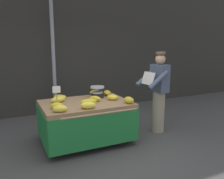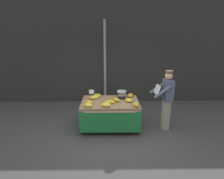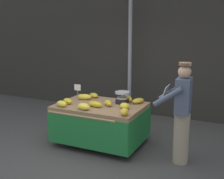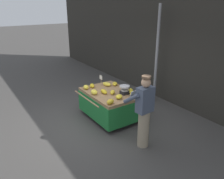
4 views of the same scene
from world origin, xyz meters
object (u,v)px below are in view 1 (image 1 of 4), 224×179
(price_sign, at_px, (56,91))
(banana_bunch_7, at_px, (96,93))
(banana_bunch_4, at_px, (89,102))
(banana_bunch_6, at_px, (129,100))
(banana_cart, at_px, (86,113))
(weighing_scale, at_px, (97,92))
(banana_bunch_5, at_px, (60,97))
(banana_bunch_0, at_px, (107,93))
(banana_bunch_8, at_px, (112,97))
(banana_bunch_2, at_px, (88,105))
(banana_bunch_1, at_px, (95,99))
(street_pole, at_px, (53,57))
(banana_bunch_10, at_px, (57,106))
(banana_bunch_3, at_px, (60,109))
(vendor_person, at_px, (158,92))
(banana_bunch_9, at_px, (58,99))

(price_sign, xyz_separation_m, banana_bunch_7, (0.91, 0.41, -0.19))
(banana_bunch_4, height_order, banana_bunch_6, banana_bunch_6)
(banana_cart, xyz_separation_m, weighing_scale, (0.34, 0.25, 0.33))
(banana_bunch_5, xyz_separation_m, banana_bunch_7, (0.76, 0.00, 0.01))
(weighing_scale, height_order, banana_bunch_0, weighing_scale)
(banana_bunch_8, bearing_deg, banana_bunch_2, -149.35)
(banana_bunch_1, relative_size, banana_bunch_5, 0.92)
(street_pole, xyz_separation_m, banana_bunch_10, (-0.42, -2.14, -0.71))
(banana_bunch_3, bearing_deg, banana_bunch_10, 91.97)
(banana_bunch_7, bearing_deg, banana_bunch_6, -70.80)
(banana_bunch_0, xyz_separation_m, banana_bunch_3, (-1.20, -0.83, 0.01))
(banana_bunch_8, bearing_deg, weighing_scale, 120.37)
(banana_bunch_8, height_order, banana_bunch_10, banana_bunch_10)
(street_pole, xyz_separation_m, banana_bunch_0, (0.80, -1.51, -0.72))
(banana_cart, xyz_separation_m, vendor_person, (1.58, -0.13, 0.29))
(banana_bunch_3, distance_m, banana_bunch_7, 1.31)
(banana_bunch_0, bearing_deg, banana_bunch_6, -85.47)
(banana_bunch_3, distance_m, banana_bunch_8, 1.18)
(banana_bunch_9, bearing_deg, banana_bunch_10, -105.59)
(banana_bunch_8, bearing_deg, banana_bunch_4, -166.58)
(banana_bunch_10, bearing_deg, banana_bunch_2, -23.15)
(banana_bunch_2, relative_size, banana_bunch_5, 1.00)
(banana_bunch_0, relative_size, banana_bunch_8, 1.29)
(banana_bunch_4, bearing_deg, banana_bunch_2, -111.86)
(price_sign, height_order, vendor_person, vendor_person)
(price_sign, height_order, banana_bunch_3, price_sign)
(banana_bunch_1, bearing_deg, price_sign, 175.16)
(street_pole, height_order, banana_bunch_6, street_pole)
(banana_bunch_1, xyz_separation_m, banana_bunch_5, (-0.56, 0.46, -0.01))
(weighing_scale, height_order, banana_bunch_5, weighing_scale)
(banana_bunch_0, xyz_separation_m, vendor_person, (0.96, -0.52, 0.03))
(banana_bunch_0, height_order, banana_bunch_10, banana_bunch_10)
(banana_bunch_1, distance_m, banana_bunch_7, 0.51)
(banana_bunch_3, relative_size, banana_bunch_4, 0.80)
(weighing_scale, bearing_deg, banana_bunch_3, -143.11)
(banana_bunch_8, relative_size, banana_bunch_9, 0.77)
(price_sign, xyz_separation_m, banana_bunch_5, (0.15, 0.40, -0.20))
(banana_bunch_5, xyz_separation_m, vendor_person, (1.96, -0.56, 0.03))
(banana_bunch_3, bearing_deg, street_pole, 80.11)
(banana_bunch_5, height_order, banana_bunch_9, banana_bunch_9)
(banana_bunch_2, height_order, vendor_person, vendor_person)
(price_sign, height_order, banana_bunch_5, price_sign)
(banana_bunch_5, relative_size, vendor_person, 0.15)
(banana_bunch_10, bearing_deg, banana_bunch_6, -8.98)
(banana_bunch_3, xyz_separation_m, banana_bunch_5, (0.20, 0.87, -0.01))
(banana_bunch_3, distance_m, banana_bunch_5, 0.90)
(banana_bunch_9, bearing_deg, banana_bunch_2, -60.51)
(banana_bunch_3, relative_size, banana_bunch_7, 0.93)
(banana_bunch_10, height_order, vendor_person, vendor_person)
(banana_bunch_0, bearing_deg, banana_bunch_4, -136.91)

